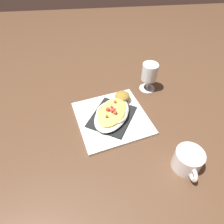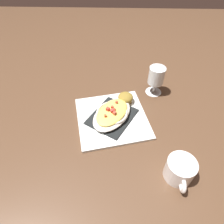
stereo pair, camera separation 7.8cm
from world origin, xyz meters
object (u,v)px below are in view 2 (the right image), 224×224
coffee_mug (179,171)px  stemmed_glass (156,77)px  gratin_dish (112,113)px  muffin (126,98)px  square_plate (112,118)px

coffee_mug → stemmed_glass: 0.42m
gratin_dish → coffee_mug: coffee_mug is taller
muffin → stemmed_glass: bearing=32.0°
muffin → coffee_mug: (0.16, -0.33, 0.00)m
gratin_dish → muffin: size_ratio=3.69×
gratin_dish → stemmed_glass: size_ratio=1.78×
muffin → stemmed_glass: 0.17m
square_plate → coffee_mug: coffee_mug is taller
square_plate → gratin_dish: (-0.00, -0.00, 0.03)m
gratin_dish → muffin: (0.06, 0.09, -0.00)m
muffin → coffee_mug: bearing=-63.7°
square_plate → coffee_mug: size_ratio=2.30×
square_plate → coffee_mug: (0.22, -0.24, 0.03)m
square_plate → gratin_dish: size_ratio=1.17×
coffee_mug → stemmed_glass: size_ratio=0.90×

